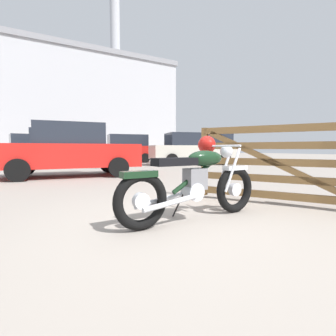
{
  "coord_description": "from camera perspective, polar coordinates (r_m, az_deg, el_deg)",
  "views": [
    {
      "loc": [
        -1.5,
        -2.59,
        0.88
      ],
      "look_at": [
        0.06,
        0.69,
        0.61
      ],
      "focal_mm": 27.27,
      "sensor_mm": 36.0,
      "label": 1
    }
  ],
  "objects": [
    {
      "name": "dark_sedan_left",
      "position": [
        8.67,
        -21.05,
        3.74
      ],
      "size": [
        4.26,
        2.05,
        1.67
      ],
      "rotation": [
        0.0,
        0.0,
        3.1
      ],
      "color": "black",
      "rests_on": "ground_plane"
    },
    {
      "name": "industrial_building",
      "position": [
        29.95,
        -21.83,
        12.67
      ],
      "size": [
        23.09,
        10.62,
        21.39
      ],
      "rotation": [
        0.0,
        0.0,
        0.07
      ],
      "color": "#B2B2B7",
      "rests_on": "ground_plane"
    },
    {
      "name": "silver_sedan_mid",
      "position": [
        16.69,
        -9.59,
        4.38
      ],
      "size": [
        4.04,
        2.11,
        1.78
      ],
      "rotation": [
        0.0,
        0.0,
        3.05
      ],
      "color": "black",
      "rests_on": "ground_plane"
    },
    {
      "name": "ground_plane",
      "position": [
        3.12,
        4.57,
        -12.08
      ],
      "size": [
        80.0,
        80.0,
        0.0
      ],
      "primitive_type": "plane",
      "color": "gray"
    },
    {
      "name": "red_hatchback_near",
      "position": [
        14.31,
        6.04,
        4.54
      ],
      "size": [
        4.93,
        2.54,
        1.74
      ],
      "rotation": [
        0.0,
        0.0,
        2.98
      ],
      "color": "black",
      "rests_on": "ground_plane"
    },
    {
      "name": "timber_gate",
      "position": [
        4.28,
        26.76,
        1.5
      ],
      "size": [
        1.53,
        2.18,
        1.6
      ],
      "rotation": [
        0.0,
        0.0,
        2.16
      ],
      "color": "brown",
      "rests_on": "ground_plane"
    },
    {
      "name": "vintage_motorcycle",
      "position": [
        3.19,
        6.26,
        -2.7
      ],
      "size": [
        2.08,
        0.73,
        1.07
      ],
      "rotation": [
        0.0,
        0.0,
        0.13
      ],
      "color": "black",
      "rests_on": "ground_plane"
    },
    {
      "name": "blue_hatchback_right",
      "position": [
        17.64,
        -25.49,
        4.09
      ],
      "size": [
        4.93,
        2.55,
        1.74
      ],
      "rotation": [
        0.0,
        0.0,
        0.17
      ],
      "color": "black",
      "rests_on": "ground_plane"
    },
    {
      "name": "white_estate_far",
      "position": [
        12.89,
        -22.2,
        4.16
      ],
      "size": [
        3.96,
        1.94,
        1.78
      ],
      "rotation": [
        0.0,
        0.0,
        -0.04
      ],
      "color": "black",
      "rests_on": "ground_plane"
    }
  ]
}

